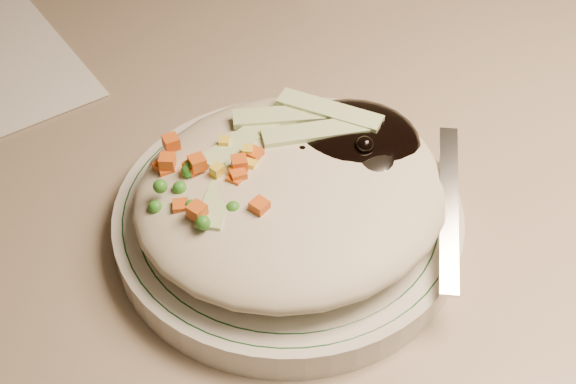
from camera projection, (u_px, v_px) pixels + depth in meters
name	position (u px, v px, depth m)	size (l,w,h in m)	color
desk	(291.00, 229.00, 0.78)	(1.40, 0.70, 0.74)	gray
plate	(288.00, 221.00, 0.51)	(0.22, 0.22, 0.02)	silver
plate_rim	(288.00, 210.00, 0.50)	(0.21, 0.21, 0.00)	#144723
meal	(295.00, 184.00, 0.48)	(0.21, 0.19, 0.05)	#BBB398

